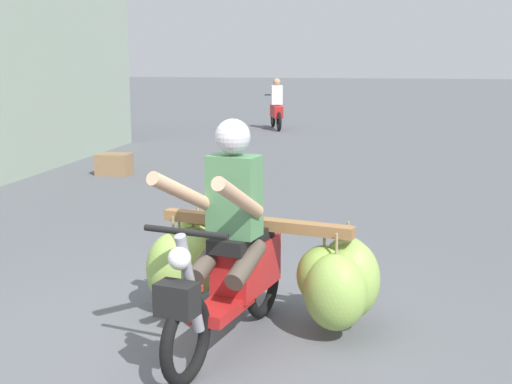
# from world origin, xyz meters

# --- Properties ---
(ground_plane) EXTENTS (120.00, 120.00, 0.00)m
(ground_plane) POSITION_xyz_m (0.00, 0.00, 0.00)
(ground_plane) COLOR #56595E
(motorbike_main_loaded) EXTENTS (1.86, 2.01, 1.58)m
(motorbike_main_loaded) POSITION_xyz_m (0.40, 0.63, 0.48)
(motorbike_main_loaded) COLOR black
(motorbike_main_loaded) RESTS_ON ground
(motorbike_distant_ahead_left) EXTENTS (0.68, 1.57, 1.40)m
(motorbike_distant_ahead_left) POSITION_xyz_m (-1.63, 14.43, 0.57)
(motorbike_distant_ahead_left) COLOR black
(motorbike_distant_ahead_left) RESTS_ON ground
(produce_crate) EXTENTS (0.56, 0.40, 0.36)m
(produce_crate) POSITION_xyz_m (-3.19, 6.68, 0.18)
(produce_crate) COLOR olive
(produce_crate) RESTS_ON ground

